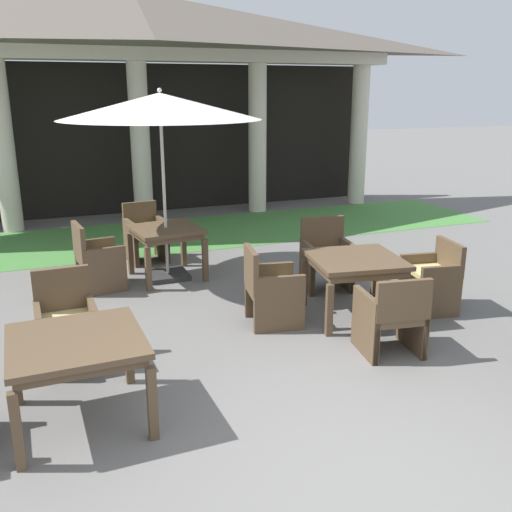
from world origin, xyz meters
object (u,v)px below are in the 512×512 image
Objects in this scene: patio_chair_near_foreground_east at (432,277)px; patio_chair_mid_left_north at (66,325)px; patio_chair_mid_right_west at (97,259)px; patio_chair_near_foreground_south at (392,316)px; patio_umbrella_mid_right at (160,108)px; patio_chair_mid_right_north at (145,235)px; patio_table_near_foreground at (355,265)px; patio_table_mid_right at (166,235)px; patio_table_mid_left at (76,349)px; patio_chair_near_foreground_west at (271,290)px; patio_chair_near_foreground_north at (326,257)px.

patio_chair_near_foreground_east is 4.14m from patio_chair_mid_left_north.
patio_chair_mid_right_west is at bearing 67.53° from patio_chair_near_foreground_east.
patio_chair_mid_left_north reaches higher than patio_chair_near_foreground_east.
patio_chair_near_foreground_south is 0.32× the size of patio_umbrella_mid_right.
patio_chair_mid_left_north is (-4.14, 0.10, 0.00)m from patio_chair_near_foreground_east.
patio_chair_mid_left_north is 3.48m from patio_chair_mid_right_north.
patio_chair_mid_right_north reaches higher than patio_chair_near_foreground_east.
patio_chair_mid_right_west is at bearing 141.90° from patio_table_near_foreground.
patio_table_near_foreground is 1.17× the size of patio_table_mid_right.
patio_chair_near_foreground_south reaches higher than patio_table_mid_left.
patio_chair_near_foreground_east is (1.13, 0.82, 0.01)m from patio_chair_near_foreground_south.
patio_table_near_foreground is at bearing 90.00° from patio_chair_near_foreground_south.
patio_chair_mid_right_west is at bearing -129.77° from patio_chair_near_foreground_west.
patio_chair_near_foreground_east is at bearing 90.00° from patio_chair_near_foreground_west.
patio_chair_mid_right_west is (-2.49, 3.05, 0.01)m from patio_chair_near_foreground_south.
patio_table_near_foreground is 1.10× the size of patio_table_mid_left.
patio_table_mid_left is at bearing -113.81° from patio_umbrella_mid_right.
patio_chair_near_foreground_west is at bearing -175.69° from patio_chair_mid_left_north.
patio_chair_near_foreground_north reaches higher than patio_chair_near_foreground_south.
patio_chair_near_foreground_north is (0.32, 1.96, 0.03)m from patio_chair_near_foreground_south.
patio_chair_mid_right_north reaches higher than patio_table_mid_left.
patio_chair_near_foreground_east is at bearing 134.80° from patio_chair_near_foreground_north.
patio_chair_near_foreground_south reaches higher than patio_table_mid_right.
patio_chair_near_foreground_east is 0.32× the size of patio_umbrella_mid_right.
patio_table_near_foreground is at bearing 45.02° from patio_chair_mid_right_west.
patio_chair_mid_right_west is (-1.67, 1.92, 0.01)m from patio_chair_near_foreground_west.
patio_chair_mid_right_north reaches higher than patio_chair_near_foreground_south.
patio_table_near_foreground is 3.18m from patio_chair_mid_left_north.
patio_umbrella_mid_right is at bearing 66.19° from patio_table_mid_left.
patio_chair_mid_right_west reaches higher than patio_chair_near_foreground_east.
patio_chair_near_foreground_east reaches higher than patio_table_mid_right.
patio_chair_mid_left_north is at bearing 97.83° from patio_chair_near_foreground_east.
patio_chair_near_foreground_east is 4.32m from patio_chair_mid_right_north.
patio_chair_near_foreground_west is 0.95× the size of patio_chair_near_foreground_north.
patio_chair_near_foreground_east is 4.25m from patio_chair_mid_right_west.
patio_chair_mid_right_north is at bearing 49.27° from patio_chair_near_foreground_east.
patio_table_mid_right is 1.70m from patio_umbrella_mid_right.
patio_chair_near_foreground_south is 1.40m from patio_chair_near_foreground_east.
patio_table_near_foreground is 2.77m from patio_table_mid_right.
patio_chair_near_foreground_south is at bearing -64.19° from patio_umbrella_mid_right.
patio_table_mid_right is at bearing -124.69° from patio_chair_mid_left_north.
patio_chair_mid_right_west is (-0.96, -0.12, -0.22)m from patio_table_mid_right.
patio_chair_near_foreground_east is 0.91× the size of patio_chair_mid_left_north.
patio_chair_near_foreground_south is 0.94× the size of patio_chair_mid_right_west.
patio_chair_mid_right_west is (0.50, 3.18, -0.22)m from patio_table_mid_left.
patio_table_mid_right is (-1.85, 1.21, 0.20)m from patio_chair_near_foreground_north.
patio_chair_near_foreground_west is 3.10m from patio_chair_mid_right_north.
patio_chair_mid_right_north is at bearing 120.99° from patio_chair_near_foreground_south.
patio_chair_mid_right_north is (-1.96, 2.16, -0.02)m from patio_chair_near_foreground_north.
patio_chair_near_foreground_east is at bearing -9.20° from patio_table_near_foreground.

